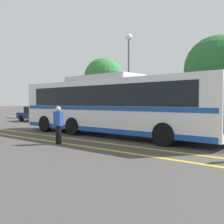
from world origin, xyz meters
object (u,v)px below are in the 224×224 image
(parked_car_1, at_px, (83,116))
(parked_car_0, at_px, (37,114))
(transit_bus, at_px, (112,105))
(tree_1, at_px, (103,77))
(parked_car_2, at_px, (129,118))
(tree_2, at_px, (218,69))
(pedestrian_0, at_px, (58,123))
(street_lamp, at_px, (129,58))

(parked_car_1, bearing_deg, parked_car_0, -83.35)
(transit_bus, relative_size, tree_1, 1.98)
(parked_car_2, relative_size, tree_1, 0.62)
(transit_bus, height_order, tree_1, tree_1)
(parked_car_2, relative_size, tree_2, 0.58)
(tree_1, distance_m, tree_2, 11.87)
(parked_car_0, relative_size, tree_1, 0.62)
(parked_car_2, bearing_deg, pedestrian_0, -165.56)
(pedestrian_0, xyz_separation_m, tree_2, (2.68, 13.41, 3.47))
(transit_bus, bearing_deg, parked_car_2, -156.24)
(parked_car_1, height_order, parked_car_2, parked_car_2)
(parked_car_0, relative_size, parked_car_2, 0.99)
(tree_2, bearing_deg, parked_car_2, -126.64)
(parked_car_2, xyz_separation_m, tree_2, (4.28, 5.76, 3.69))
(parked_car_1, height_order, tree_2, tree_2)
(tree_2, bearing_deg, pedestrian_0, -101.31)
(parked_car_0, bearing_deg, pedestrian_0, 56.02)
(parked_car_0, distance_m, parked_car_1, 6.16)
(street_lamp, bearing_deg, pedestrian_0, -72.72)
(street_lamp, height_order, tree_1, street_lamp)
(transit_bus, relative_size, parked_car_1, 3.22)
(parked_car_0, xyz_separation_m, tree_1, (3.44, 5.95, 3.78))
(tree_1, bearing_deg, transit_bus, -46.90)
(tree_1, bearing_deg, parked_car_1, -64.42)
(pedestrian_0, bearing_deg, parked_car_1, 125.91)
(parked_car_1, xyz_separation_m, tree_1, (-2.71, 5.66, 3.81))
(pedestrian_0, bearing_deg, parked_car_2, 98.42)
(parked_car_1, xyz_separation_m, tree_2, (9.16, 5.50, 3.73))
(parked_car_0, distance_m, pedestrian_0, 14.75)
(transit_bus, distance_m, parked_car_1, 7.81)
(parked_car_0, bearing_deg, parked_car_1, 89.82)
(transit_bus, xyz_separation_m, street_lamp, (-2.96, 5.71, 3.60))
(parked_car_0, bearing_deg, tree_2, 107.84)
(parked_car_2, xyz_separation_m, street_lamp, (-1.33, 1.77, 4.61))
(parked_car_1, height_order, tree_1, tree_1)
(parked_car_2, distance_m, tree_1, 10.33)
(pedestrian_0, relative_size, tree_1, 0.26)
(transit_bus, xyz_separation_m, parked_car_1, (-6.51, 4.19, -1.05))
(pedestrian_0, xyz_separation_m, street_lamp, (-2.93, 9.42, 4.38))
(parked_car_1, xyz_separation_m, parked_car_2, (4.87, -0.26, 0.04))
(tree_1, xyz_separation_m, tree_2, (11.87, -0.15, -0.08))
(parked_car_2, bearing_deg, parked_car_1, 89.60)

